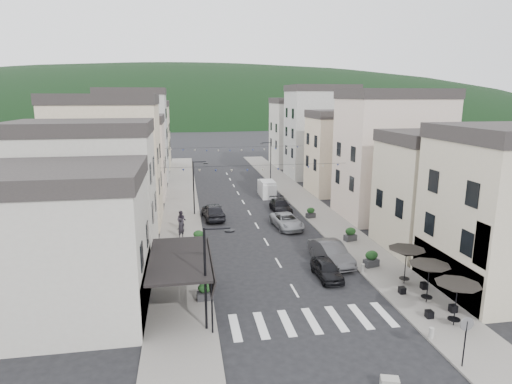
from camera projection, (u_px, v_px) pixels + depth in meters
ground at (323, 340)px, 22.95m from camera, size 700.00×700.00×0.00m
sidewalk_left at (182, 202)px, 52.50m from camera, size 4.00×76.00×0.12m
sidewalk_right at (300, 197)px, 54.94m from camera, size 4.00×76.00×0.12m
hill_backdrop at (192, 114)px, 311.55m from camera, size 640.00×360.00×70.00m
boutique_building at (37, 254)px, 24.36m from camera, size 12.00×8.00×8.00m
boutique_awning at (184, 259)px, 25.89m from camera, size 3.77×7.50×3.28m
buildings_row_left at (125, 149)px, 55.56m from camera, size 10.20×54.16×14.00m
buildings_row_right at (341, 144)px, 59.13m from camera, size 10.20×54.16×14.50m
cafe_terrace at (429, 269)px, 26.38m from camera, size 2.50×8.10×2.53m
streetlamp_left_near at (210, 268)px, 23.11m from camera, size 1.70×0.56×6.00m
streetlamp_left_far at (196, 182)px, 46.20m from camera, size 1.70×0.56×6.00m
streetlamp_right_far at (269, 157)px, 65.41m from camera, size 1.70×0.56×6.00m
traffic_sign at (466, 332)px, 20.10m from camera, size 0.70×0.07×2.70m
bollards at (296, 288)px, 28.15m from camera, size 11.66×10.26×0.60m
bunting_near at (255, 169)px, 42.87m from camera, size 19.00×0.28×0.62m
bunting_far at (236, 150)px, 58.27m from camera, size 19.00×0.28×0.62m
parked_car_a at (327, 269)px, 30.60m from camera, size 1.62×3.90×1.32m
parked_car_b at (331, 253)px, 33.27m from camera, size 2.41×5.34×1.70m
parked_car_c at (287, 221)px, 42.30m from camera, size 2.80×5.28×1.42m
parked_car_d at (281, 206)px, 48.08m from camera, size 2.02×4.86×1.40m
parked_car_e at (213, 211)px, 45.30m from camera, size 2.51×5.23×1.72m
delivery_van at (267, 188)px, 55.63m from camera, size 1.85×4.51×2.15m
pedestrian_a at (181, 228)px, 38.77m from camera, size 0.83×0.77×1.89m
pedestrian_b at (181, 220)px, 41.21m from camera, size 1.12×1.01×1.90m
concrete_block_a at (390, 383)px, 19.09m from camera, size 0.91×0.72×0.50m
planter_la at (205, 292)px, 27.08m from camera, size 1.05×0.62×1.14m
planter_lb at (199, 237)px, 37.58m from camera, size 1.12×0.75×1.16m
planter_ra at (371, 259)px, 32.41m from camera, size 1.24×0.87×1.25m
planter_rb at (350, 234)px, 38.20m from camera, size 1.22×0.89×1.22m
planter_rc at (311, 213)px, 45.51m from camera, size 1.09×0.80×1.09m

